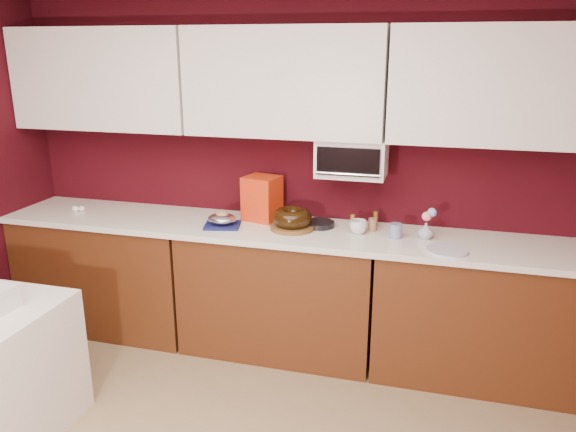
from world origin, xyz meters
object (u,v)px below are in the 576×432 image
(foil_ham_nest, at_px, (222,219))
(coffee_mug, at_px, (358,226))
(bundt_cake, at_px, (292,218))
(pandoro_box, at_px, (262,198))
(flower_vase, at_px, (426,230))
(blue_jar, at_px, (396,231))
(toaster_oven, at_px, (352,157))

(foil_ham_nest, xyz_separation_m, coffee_mug, (0.91, 0.10, -0.00))
(bundt_cake, distance_m, pandoro_box, 0.31)
(coffee_mug, relative_size, flower_vase, 0.92)
(foil_ham_nest, bearing_deg, flower_vase, 4.70)
(bundt_cake, height_order, pandoro_box, pandoro_box)
(blue_jar, relative_size, flower_vase, 0.80)
(coffee_mug, bearing_deg, blue_jar, -5.99)
(bundt_cake, relative_size, flower_vase, 2.23)
(flower_vase, bearing_deg, pandoro_box, 173.99)
(toaster_oven, height_order, coffee_mug, toaster_oven)
(blue_jar, bearing_deg, coffee_mug, 174.01)
(blue_jar, xyz_separation_m, flower_vase, (0.18, 0.04, 0.01))
(bundt_cake, height_order, coffee_mug, bundt_cake)
(toaster_oven, bearing_deg, blue_jar, -27.27)
(toaster_oven, xyz_separation_m, coffee_mug, (0.08, -0.14, -0.42))
(toaster_oven, bearing_deg, foil_ham_nest, -164.01)
(bundt_cake, xyz_separation_m, flower_vase, (0.86, 0.04, -0.02))
(blue_jar, bearing_deg, foil_ham_nest, -176.35)
(pandoro_box, bearing_deg, blue_jar, 4.13)
(pandoro_box, bearing_deg, foil_ham_nest, -119.29)
(foil_ham_nest, xyz_separation_m, blue_jar, (1.15, 0.07, -0.01))
(bundt_cake, xyz_separation_m, foil_ham_nest, (-0.47, -0.07, -0.03))
(toaster_oven, relative_size, coffee_mug, 4.15)
(toaster_oven, xyz_separation_m, bundt_cake, (-0.36, -0.17, -0.39))
(toaster_oven, distance_m, pandoro_box, 0.70)
(bundt_cake, relative_size, coffee_mug, 2.41)
(toaster_oven, height_order, foil_ham_nest, toaster_oven)
(toaster_oven, height_order, flower_vase, toaster_oven)
(pandoro_box, relative_size, blue_jar, 3.29)
(toaster_oven, distance_m, flower_vase, 0.67)
(blue_jar, bearing_deg, toaster_oven, 152.73)
(bundt_cake, height_order, flower_vase, bundt_cake)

